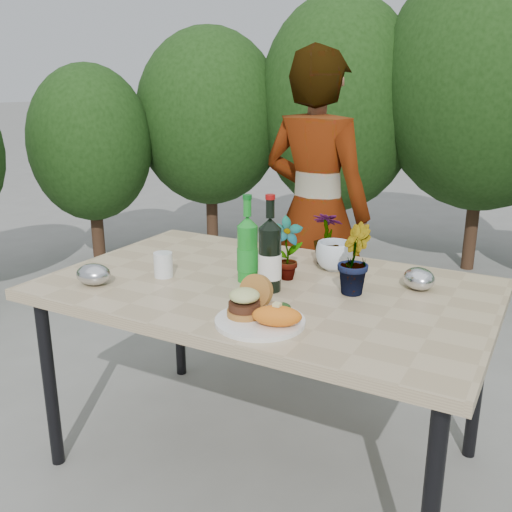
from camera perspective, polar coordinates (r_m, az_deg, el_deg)
The scene contains 18 objects.
ground at distance 2.46m, azimuth 0.95°, elevation -19.54°, with size 80.00×80.00×0.00m, color slate.
patio_table at distance 2.12m, azimuth 1.04°, elevation -4.30°, with size 1.60×1.00×0.75m.
shrub_hedge at distance 3.67m, azimuth 14.99°, elevation 12.12°, with size 6.89×5.17×2.44m.
dinner_plate at distance 1.76m, azimuth 0.40°, elevation -6.54°, with size 0.28×0.28×0.01m, color white.
burger_stack at distance 1.78m, azimuth -0.86°, elevation -4.42°, with size 0.11×0.16×0.11m.
sweet_potato at distance 1.70m, azimuth 2.11°, elevation -6.01°, with size 0.15×0.08×0.06m, color orange.
grilled_veg at distance 1.83m, azimuth 2.27°, elevation -5.04°, with size 0.08×0.05×0.03m.
wine_bottle at distance 2.00m, azimuth 1.40°, elevation 0.00°, with size 0.08×0.08×0.35m.
sparkling_water at distance 2.10m, azimuth -0.86°, elevation 0.60°, with size 0.08×0.08×0.33m.
plastic_cup at distance 2.20m, azimuth -9.25°, elevation -0.86°, with size 0.07×0.07×0.10m, color silver.
seedling_left at distance 2.12m, azimuth 3.09°, elevation 0.72°, with size 0.13×0.09×0.24m, color #28571E.
seedling_mid at distance 2.01m, azimuth 9.68°, elevation -0.29°, with size 0.14×0.11×0.25m, color #24531C.
seedling_right at distance 2.34m, azimuth 7.17°, elevation 1.84°, with size 0.12×0.12×0.21m, color #23591E.
blue_bowl at distance 2.27m, azimuth 7.82°, elevation 0.00°, with size 0.14×0.14×0.11m, color white.
foil_packet_left at distance 2.17m, azimuth -15.94°, elevation -1.78°, with size 0.13×0.11×0.08m, color #AFB1B6.
foil_packet_right at distance 2.12m, azimuth 15.98°, elevation -2.19°, with size 0.13×0.11×0.08m, color silver.
person at distance 2.97m, azimuth 5.97°, elevation 4.38°, with size 0.60×0.39×1.64m, color #8E6347.
terracotta_pot at distance 4.53m, azimuth -7.10°, elevation -1.13°, with size 0.17×0.17×0.14m.
Camera 1 is at (0.91, -1.75, 1.46)m, focal length 40.00 mm.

